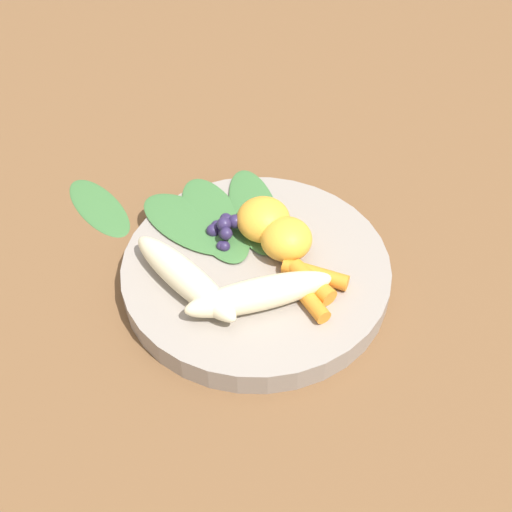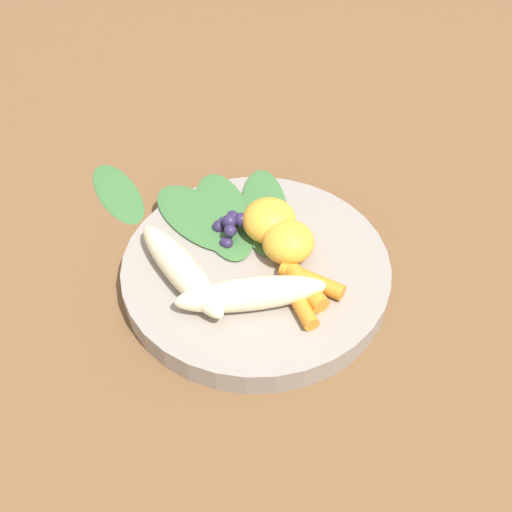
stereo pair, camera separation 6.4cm
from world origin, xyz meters
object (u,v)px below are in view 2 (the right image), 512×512
bowl (256,272)px  banana_peeled_right (181,269)px  kale_leaf_stray (118,192)px  banana_peeled_left (251,294)px  orange_segment_near (269,220)px

bowl → banana_peeled_right: bearing=-169.5°
banana_peeled_right → kale_leaf_stray: size_ratio=1.20×
bowl → kale_leaf_stray: size_ratio=2.27×
bowl → banana_peeled_left: size_ratio=1.89×
banana_peeled_right → bowl: bearing=72.8°
banana_peeled_left → kale_leaf_stray: banana_peeled_left is taller
banana_peeled_right → orange_segment_near: (0.09, 0.05, 0.00)m
banana_peeled_right → orange_segment_near: size_ratio=2.59×
banana_peeled_right → kale_leaf_stray: 0.18m
bowl → kale_leaf_stray: bearing=132.5°
banana_peeled_left → bowl: bearing=76.7°
banana_peeled_right → kale_leaf_stray: banana_peeled_right is taller
bowl → banana_peeled_right: banana_peeled_right is taller
kale_leaf_stray → banana_peeled_left: bearing=-169.3°
banana_peeled_left → banana_peeled_right: 0.07m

